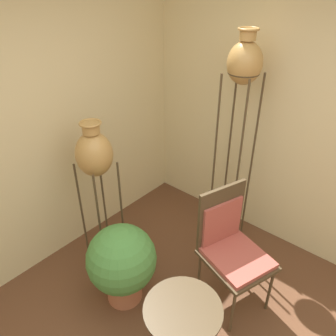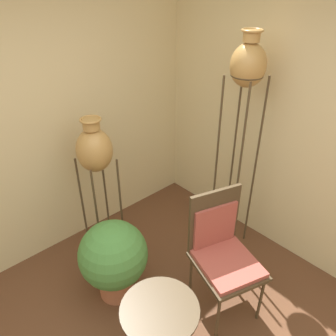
% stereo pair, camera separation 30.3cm
% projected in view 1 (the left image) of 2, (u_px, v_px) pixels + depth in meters
% --- Properties ---
extents(vase_stand_tall, '(0.29, 0.29, 2.13)m').
position_uv_depth(vase_stand_tall, '(244.00, 71.00, 2.72)').
color(vase_stand_tall, '#473823').
rests_on(vase_stand_tall, ground_plane).
extents(vase_stand_medium, '(0.32, 0.32, 1.46)m').
position_uv_depth(vase_stand_medium, '(94.00, 156.00, 2.80)').
color(vase_stand_medium, '#473823').
rests_on(vase_stand_medium, ground_plane).
extents(chair, '(0.61, 0.64, 1.07)m').
position_uv_depth(chair, '(230.00, 243.00, 2.67)').
color(chair, '#473823').
rests_on(chair, ground_plane).
extents(side_table, '(0.52, 0.52, 0.66)m').
position_uv_depth(side_table, '(182.00, 325.00, 2.18)').
color(side_table, '#473823').
rests_on(side_table, ground_plane).
extents(potted_plant, '(0.59, 0.59, 0.76)m').
position_uv_depth(potted_plant, '(122.00, 262.00, 2.72)').
color(potted_plant, '#B26647').
rests_on(potted_plant, ground_plane).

